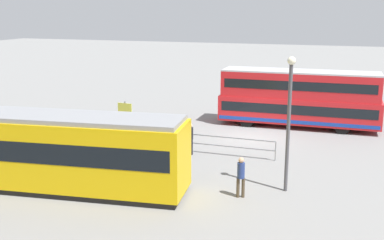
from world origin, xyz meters
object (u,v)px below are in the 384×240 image
tram_yellow (25,148)px  info_sign (125,115)px  pedestrian_near_railing (190,136)px  pedestrian_crossing (241,174)px  street_lamp (289,113)px  double_decker_bus (299,98)px

tram_yellow → info_sign: size_ratio=5.77×
pedestrian_near_railing → pedestrian_crossing: (-4.05, 5.10, 0.01)m
pedestrian_near_railing → info_sign: info_sign is taller
info_sign → street_lamp: (-10.06, 4.38, 1.78)m
double_decker_bus → info_sign: 11.98m
pedestrian_near_railing → street_lamp: street_lamp is taller
pedestrian_crossing → pedestrian_near_railing: bearing=-51.6°
pedestrian_near_railing → street_lamp: bearing=147.1°
tram_yellow → info_sign: 7.68m
pedestrian_crossing → info_sign: bearing=-34.6°
tram_yellow → street_lamp: 11.82m
double_decker_bus → street_lamp: 12.24m
double_decker_bus → tram_yellow: bearing=56.0°
double_decker_bus → pedestrian_crossing: 13.54m
double_decker_bus → pedestrian_near_railing: (4.87, 8.38, -0.93)m
info_sign → street_lamp: 11.12m
info_sign → street_lamp: bearing=156.5°
double_decker_bus → info_sign: (9.16, 7.72, -0.20)m
pedestrian_near_railing → info_sign: size_ratio=0.68×
info_sign → tram_yellow: bearing=81.2°
double_decker_bus → pedestrian_crossing: (0.82, 13.48, -0.92)m
pedestrian_crossing → info_sign: 10.16m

